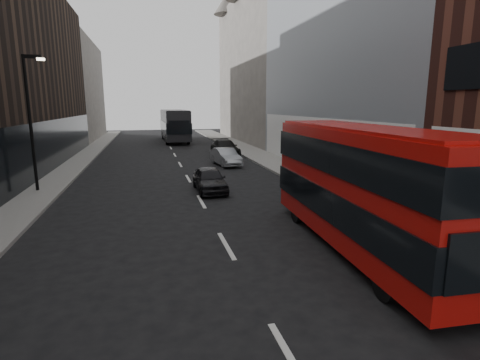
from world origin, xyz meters
TOP-DOWN VIEW (x-y plane):
  - sidewalk_right at (7.50, 25.00)m, footprint 3.00×80.00m
  - sidewalk_left at (-8.00, 25.00)m, footprint 2.00×80.00m
  - building_modern_block at (11.47, 21.00)m, footprint 5.03×22.00m
  - building_victorian at (11.38, 44.00)m, footprint 6.50×24.00m
  - building_left_mid at (-11.50, 30.00)m, footprint 5.00×24.00m
  - building_left_far at (-11.50, 52.00)m, footprint 5.00×20.00m
  - street_lamp at (-8.22, 18.00)m, footprint 1.06×0.22m
  - red_bus at (4.12, 6.65)m, footprint 2.82×10.00m
  - grey_bus at (1.01, 45.67)m, footprint 3.14×12.56m
  - car_a at (0.78, 16.16)m, footprint 1.59×3.90m
  - car_b at (3.44, 24.79)m, footprint 1.96×4.22m
  - car_c at (4.53, 30.34)m, footprint 2.19×5.12m

SIDE VIEW (x-z plane):
  - sidewalk_right at x=7.50m, z-range 0.00..0.15m
  - sidewalk_left at x=-8.00m, z-range 0.00..0.15m
  - car_a at x=0.78m, z-range 0.00..1.32m
  - car_b at x=3.44m, z-range 0.00..1.34m
  - car_c at x=4.53m, z-range 0.00..1.47m
  - grey_bus at x=1.01m, z-range 0.14..4.17m
  - red_bus at x=4.12m, z-range 0.22..4.22m
  - street_lamp at x=-8.22m, z-range 0.68..7.68m
  - building_left_far at x=-11.50m, z-range 0.00..13.00m
  - building_left_mid at x=-11.50m, z-range 0.00..14.00m
  - building_victorian at x=11.38m, z-range -0.84..20.16m
  - building_modern_block at x=11.47m, z-range -0.10..19.90m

